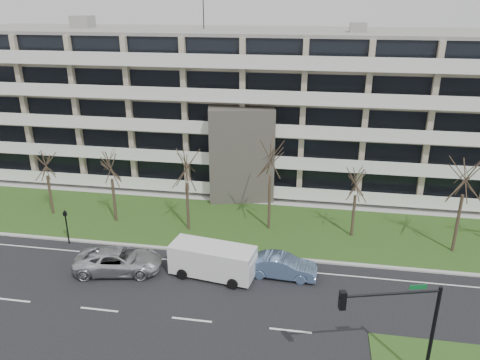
% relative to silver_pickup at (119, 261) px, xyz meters
% --- Properties ---
extents(ground, '(160.00, 160.00, 0.00)m').
position_rel_silver_pickup_xyz_m(ground, '(6.52, -4.43, -0.85)').
color(ground, black).
rests_on(ground, ground).
extents(grass_verge, '(90.00, 10.00, 0.06)m').
position_rel_silver_pickup_xyz_m(grass_verge, '(6.52, 8.57, -0.82)').
color(grass_verge, '#294B19').
rests_on(grass_verge, ground).
extents(curb, '(90.00, 0.35, 0.12)m').
position_rel_silver_pickup_xyz_m(curb, '(6.52, 3.57, -0.79)').
color(curb, '#B2B2AD').
rests_on(curb, ground).
extents(sidewalk, '(90.00, 2.00, 0.08)m').
position_rel_silver_pickup_xyz_m(sidewalk, '(6.52, 14.07, -0.81)').
color(sidewalk, '#B2B2AD').
rests_on(sidewalk, ground).
extents(lane_edge_line, '(90.00, 0.12, 0.01)m').
position_rel_silver_pickup_xyz_m(lane_edge_line, '(6.52, 2.07, -0.84)').
color(lane_edge_line, white).
rests_on(lane_edge_line, ground).
extents(apartment_building, '(60.50, 15.10, 18.75)m').
position_rel_silver_pickup_xyz_m(apartment_building, '(6.52, 20.89, 6.77)').
color(apartment_building, tan).
rests_on(apartment_building, ground).
extents(silver_pickup, '(6.50, 3.86, 1.69)m').
position_rel_silver_pickup_xyz_m(silver_pickup, '(0.00, 0.00, 0.00)').
color(silver_pickup, silver).
rests_on(silver_pickup, ground).
extents(blue_sedan, '(4.93, 1.91, 1.60)m').
position_rel_silver_pickup_xyz_m(blue_sedan, '(11.51, 1.28, -0.05)').
color(blue_sedan, '#7496CA').
rests_on(blue_sedan, ground).
extents(white_van, '(6.18, 3.11, 2.29)m').
position_rel_silver_pickup_xyz_m(white_van, '(6.81, 0.56, 0.53)').
color(white_van, white).
rests_on(white_van, ground).
extents(traffic_signal, '(4.91, 1.61, 5.87)m').
position_rel_silver_pickup_xyz_m(traffic_signal, '(17.92, -7.59, 2.95)').
color(traffic_signal, black).
rests_on(traffic_signal, ground).
extents(pedestrian_signal, '(0.32, 0.28, 2.89)m').
position_rel_silver_pickup_xyz_m(pedestrian_signal, '(-5.58, 3.13, 1.00)').
color(pedestrian_signal, black).
rests_on(pedestrian_signal, ground).
extents(tree_1, '(3.28, 3.28, 6.57)m').
position_rel_silver_pickup_xyz_m(tree_1, '(-9.75, 7.97, 4.26)').
color(tree_1, '#382B21').
rests_on(tree_1, ground).
extents(tree_2, '(3.51, 3.51, 7.01)m').
position_rel_silver_pickup_xyz_m(tree_2, '(-3.52, 7.55, 4.60)').
color(tree_2, '#382B21').
rests_on(tree_2, ground).
extents(tree_3, '(3.75, 3.75, 7.49)m').
position_rel_silver_pickup_xyz_m(tree_3, '(3.17, 7.07, 4.98)').
color(tree_3, '#382B21').
rests_on(tree_3, ground).
extents(tree_4, '(4.30, 4.30, 8.61)m').
position_rel_silver_pickup_xyz_m(tree_4, '(9.82, 8.36, 5.85)').
color(tree_4, '#382B21').
rests_on(tree_4, ground).
extents(tree_5, '(3.23, 3.23, 6.46)m').
position_rel_silver_pickup_xyz_m(tree_5, '(16.68, 8.15, 4.17)').
color(tree_5, '#382B21').
rests_on(tree_5, ground).
extents(tree_6, '(4.23, 4.23, 8.46)m').
position_rel_silver_pickup_xyz_m(tree_6, '(24.23, 6.89, 5.74)').
color(tree_6, '#382B21').
rests_on(tree_6, ground).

